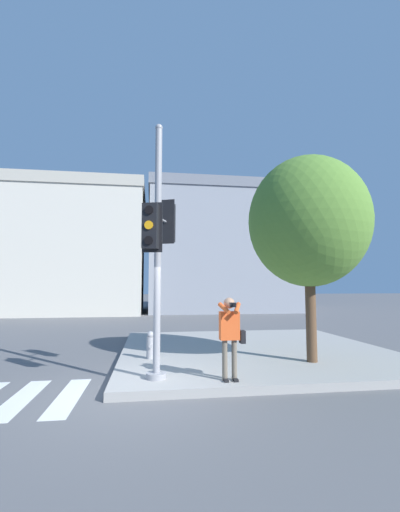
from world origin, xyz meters
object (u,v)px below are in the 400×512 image
object	(u,v)px
traffic_signal_pole	(159,242)
person_photographer	(230,330)
street_tree	(308,222)
fire_hydrant	(150,345)

from	to	relation	value
traffic_signal_pole	person_photographer	distance (m)	2.39
street_tree	person_photographer	bearing A→B (deg)	-150.64
person_photographer	traffic_signal_pole	bearing A→B (deg)	166.82
traffic_signal_pole	street_tree	size ratio (longest dim) A/B	1.03
person_photographer	fire_hydrant	xyz separation A→B (m)	(-1.63, 2.34, -0.65)
traffic_signal_pole	street_tree	world-z (taller)	traffic_signal_pole
person_photographer	street_tree	bearing A→B (deg)	29.36
traffic_signal_pole	street_tree	xyz separation A→B (m)	(3.93, 1.03, 0.75)
street_tree	fire_hydrant	xyz separation A→B (m)	(-4.08, 0.96, -3.25)
person_photographer	street_tree	xyz separation A→B (m)	(2.45, 1.38, 2.60)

